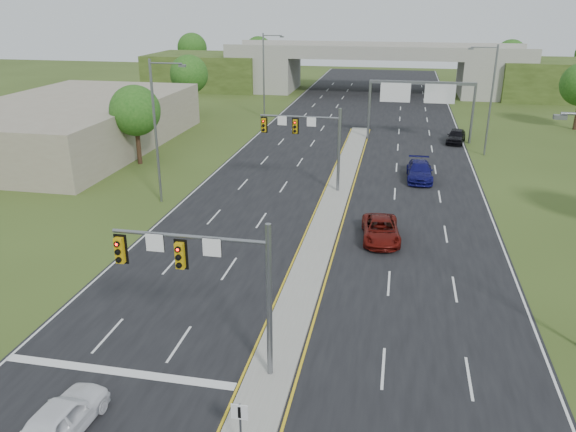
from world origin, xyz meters
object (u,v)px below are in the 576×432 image
(signal_mast_far, at_px, (311,136))
(car_far_b, at_px, (420,171))
(car_far_c, at_px, (456,136))
(car_white, at_px, (61,418))
(car_far_a, at_px, (381,230))
(sign_gantry, at_px, (420,95))
(keep_right_sign, at_px, (240,421))
(overpass, at_px, (375,72))
(signal_mast_near, at_px, (214,273))

(signal_mast_far, distance_m, car_far_b, 11.01)
(car_far_c, bearing_deg, signal_mast_far, -112.83)
(car_white, height_order, car_far_c, car_far_c)
(car_white, relative_size, car_far_a, 0.84)
(sign_gantry, height_order, car_far_c, sign_gantry)
(keep_right_sign, relative_size, overpass, 0.03)
(signal_mast_near, relative_size, car_white, 1.62)
(keep_right_sign, height_order, overpass, overpass)
(keep_right_sign, height_order, car_far_b, keep_right_sign)
(sign_gantry, xyz_separation_m, car_white, (-13.38, -49.77, -4.48))
(signal_mast_near, height_order, car_far_b, signal_mast_near)
(signal_mast_far, height_order, overpass, overpass)
(signal_mast_near, bearing_deg, overpass, 88.38)
(keep_right_sign, height_order, sign_gantry, sign_gantry)
(car_far_a, bearing_deg, overpass, 87.72)
(keep_right_sign, height_order, car_white, keep_right_sign)
(keep_right_sign, relative_size, car_far_a, 0.43)
(overpass, distance_m, car_white, 85.16)
(signal_mast_far, xyz_separation_m, car_far_b, (8.98, 5.01, -3.92))
(signal_mast_near, bearing_deg, car_far_b, 73.34)
(signal_mast_near, bearing_deg, keep_right_sign, -63.06)
(sign_gantry, bearing_deg, car_white, -105.05)
(signal_mast_far, distance_m, car_far_a, 11.88)
(signal_mast_far, relative_size, overpass, 0.09)
(car_white, xyz_separation_m, car_far_c, (17.70, 49.74, 0.03))
(car_white, bearing_deg, signal_mast_near, -129.10)
(signal_mast_far, xyz_separation_m, car_far_a, (6.21, -9.31, -3.99))
(signal_mast_near, distance_m, car_far_c, 47.05)
(car_far_b, relative_size, car_far_c, 1.20)
(signal_mast_far, bearing_deg, car_white, -98.47)
(signal_mast_far, bearing_deg, car_far_a, -56.31)
(signal_mast_far, bearing_deg, sign_gantry, 65.89)
(car_far_a, bearing_deg, car_white, -123.25)
(overpass, bearing_deg, keep_right_sign, -90.00)
(keep_right_sign, xyz_separation_m, car_far_a, (3.94, 20.15, -0.78))
(sign_gantry, relative_size, car_far_a, 2.26)
(car_far_b, bearing_deg, car_white, -112.39)
(overpass, xyz_separation_m, car_far_a, (3.94, -64.38, -2.82))
(sign_gantry, xyz_separation_m, car_far_c, (4.32, -0.03, -4.45))
(car_far_b, distance_m, car_far_c, 15.56)
(car_far_c, bearing_deg, car_white, -98.82)
(signal_mast_far, xyz_separation_m, overpass, (2.26, 55.07, -1.17))
(sign_gantry, bearing_deg, signal_mast_near, -101.25)
(overpass, distance_m, car_far_a, 64.56)
(keep_right_sign, bearing_deg, car_far_a, 78.93)
(signal_mast_far, relative_size, car_far_a, 1.36)
(signal_mast_near, height_order, car_far_c, signal_mast_near)
(sign_gantry, distance_m, car_white, 51.73)
(sign_gantry, bearing_deg, car_far_b, -89.86)
(signal_mast_far, distance_m, car_far_c, 24.29)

